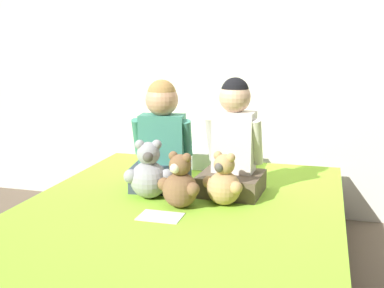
{
  "coord_description": "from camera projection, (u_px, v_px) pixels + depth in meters",
  "views": [
    {
      "loc": [
        0.7,
        -2.29,
        1.24
      ],
      "look_at": [
        0.0,
        0.22,
        0.68
      ],
      "focal_mm": 45.0,
      "sensor_mm": 36.0,
      "label": 1
    }
  ],
  "objects": [
    {
      "name": "ground_plane",
      "position": [
        181.0,
        275.0,
        2.59
      ],
      "size": [
        14.0,
        14.0,
        0.0
      ],
      "primitive_type": "plane",
      "color": "brown"
    },
    {
      "name": "wall_behind_bed",
      "position": [
        227.0,
        39.0,
        3.4
      ],
      "size": [
        8.0,
        0.06,
        2.5
      ],
      "color": "silver",
      "rests_on": "ground_plane"
    },
    {
      "name": "bed",
      "position": [
        181.0,
        241.0,
        2.55
      ],
      "size": [
        1.66,
        2.04,
        0.4
      ],
      "color": "#473828",
      "rests_on": "ground_plane"
    },
    {
      "name": "child_on_left",
      "position": [
        162.0,
        140.0,
        2.79
      ],
      "size": [
        0.36,
        0.36,
        0.62
      ],
      "rotation": [
        0.0,
        0.0,
        0.13
      ],
      "color": "#384251",
      "rests_on": "bed"
    },
    {
      "name": "child_on_right",
      "position": [
        233.0,
        144.0,
        2.68
      ],
      "size": [
        0.36,
        0.34,
        0.64
      ],
      "rotation": [
        0.0,
        0.0,
        -0.06
      ],
      "color": "brown",
      "rests_on": "bed"
    },
    {
      "name": "teddy_bear_held_by_left_child",
      "position": [
        149.0,
        174.0,
        2.6
      ],
      "size": [
        0.26,
        0.2,
        0.32
      ],
      "rotation": [
        0.0,
        0.0,
        0.31
      ],
      "color": "#939399",
      "rests_on": "bed"
    },
    {
      "name": "teddy_bear_held_by_right_child",
      "position": [
        224.0,
        183.0,
        2.49
      ],
      "size": [
        0.22,
        0.18,
        0.28
      ],
      "rotation": [
        0.0,
        0.0,
        -0.37
      ],
      "color": "tan",
      "rests_on": "bed"
    },
    {
      "name": "teddy_bear_between_children",
      "position": [
        180.0,
        184.0,
        2.45
      ],
      "size": [
        0.24,
        0.18,
        0.29
      ],
      "rotation": [
        0.0,
        0.0,
        -0.26
      ],
      "color": "brown",
      "rests_on": "bed"
    },
    {
      "name": "pillow_at_headboard",
      "position": [
        216.0,
        158.0,
        3.29
      ],
      "size": [
        0.49,
        0.3,
        0.11
      ],
      "color": "white",
      "rests_on": "bed"
    },
    {
      "name": "sign_card",
      "position": [
        160.0,
        216.0,
        2.34
      ],
      "size": [
        0.21,
        0.15,
        0.0
      ],
      "color": "white",
      "rests_on": "bed"
    }
  ]
}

